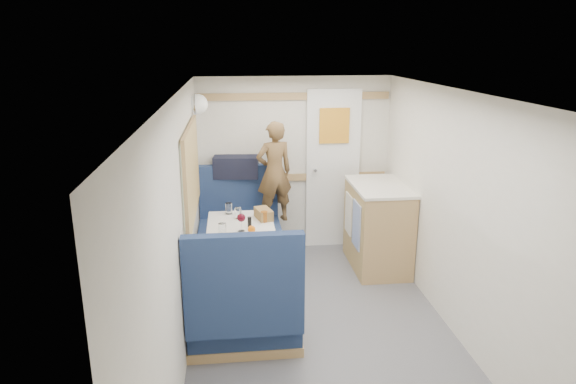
{
  "coord_description": "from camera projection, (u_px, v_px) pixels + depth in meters",
  "views": [
    {
      "loc": [
        -0.71,
        -3.49,
        2.35
      ],
      "look_at": [
        -0.22,
        0.9,
        1.06
      ],
      "focal_mm": 32.0,
      "sensor_mm": 36.0,
      "label": 1
    }
  ],
  "objects": [
    {
      "name": "galley_counter",
      "position": [
        377.0,
        226.0,
        5.49
      ],
      "size": [
        0.57,
        0.92,
        0.92
      ],
      "color": "#A28549",
      "rests_on": "floor"
    },
    {
      "name": "side_window",
      "position": [
        191.0,
        172.0,
        4.55
      ],
      "size": [
        0.04,
        1.3,
        0.72
      ],
      "primitive_type": "cube",
      "color": "gray",
      "rests_on": "wall_left"
    },
    {
      "name": "bread_loaf",
      "position": [
        264.0,
        214.0,
        4.93
      ],
      "size": [
        0.18,
        0.26,
        0.1
      ],
      "primitive_type": "cube",
      "rotation": [
        0.0,
        0.0,
        0.25
      ],
      "color": "brown",
      "rests_on": "dinette_table"
    },
    {
      "name": "orange_fruit",
      "position": [
        252.0,
        229.0,
        4.51
      ],
      "size": [
        0.07,
        0.07,
        0.07
      ],
      "primitive_type": "sphere",
      "color": "orange",
      "rests_on": "tray"
    },
    {
      "name": "floor",
      "position": [
        328.0,
        352.0,
        4.06
      ],
      "size": [
        4.5,
        4.5,
        0.0
      ],
      "primitive_type": "plane",
      "color": "#515156",
      "rests_on": "ground"
    },
    {
      "name": "tray",
      "position": [
        261.0,
        237.0,
        4.45
      ],
      "size": [
        0.32,
        0.37,
        0.02
      ],
      "primitive_type": "cube",
      "rotation": [
        0.0,
        0.0,
        0.26
      ],
      "color": "white",
      "rests_on": "dinette_table"
    },
    {
      "name": "dinette_table",
      "position": [
        241.0,
        242.0,
        4.79
      ],
      "size": [
        0.62,
        0.92,
        0.72
      ],
      "color": "white",
      "rests_on": "floor"
    },
    {
      "name": "tumbler_left",
      "position": [
        222.0,
        230.0,
        4.5
      ],
      "size": [
        0.07,
        0.07,
        0.11
      ],
      "primitive_type": "cylinder",
      "color": "silver",
      "rests_on": "dinette_table"
    },
    {
      "name": "wall_left",
      "position": [
        180.0,
        240.0,
        3.66
      ],
      "size": [
        0.02,
        4.5,
        2.0
      ],
      "primitive_type": "cube",
      "color": "silver",
      "rests_on": "floor"
    },
    {
      "name": "bench_near",
      "position": [
        244.0,
        314.0,
        4.04
      ],
      "size": [
        0.9,
        0.59,
        1.05
      ],
      "color": "#162748",
      "rests_on": "floor"
    },
    {
      "name": "rear_door",
      "position": [
        333.0,
        166.0,
        5.95
      ],
      "size": [
        0.62,
        0.12,
        1.86
      ],
      "color": "white",
      "rests_on": "wall_back"
    },
    {
      "name": "wine_glass",
      "position": [
        241.0,
        218.0,
        4.58
      ],
      "size": [
        0.08,
        0.08,
        0.17
      ],
      "color": "white",
      "rests_on": "dinette_table"
    },
    {
      "name": "bench_far",
      "position": [
        240.0,
        235.0,
        5.69
      ],
      "size": [
        0.9,
        0.59,
        1.05
      ],
      "color": "#162748",
      "rests_on": "floor"
    },
    {
      "name": "tumbler_mid",
      "position": [
        229.0,
        208.0,
        5.07
      ],
      "size": [
        0.07,
        0.07,
        0.11
      ],
      "primitive_type": "cylinder",
      "color": "white",
      "rests_on": "dinette_table"
    },
    {
      "name": "cheese_block",
      "position": [
        256.0,
        237.0,
        4.39
      ],
      "size": [
        0.1,
        0.06,
        0.03
      ],
      "primitive_type": "cube",
      "rotation": [
        0.0,
        0.0,
        -0.08
      ],
      "color": "#DBC07E",
      "rests_on": "tray"
    },
    {
      "name": "pepper_grinder",
      "position": [
        250.0,
        222.0,
        4.71
      ],
      "size": [
        0.04,
        0.04,
        0.1
      ],
      "primitive_type": "cylinder",
      "color": "black",
      "rests_on": "dinette_table"
    },
    {
      "name": "wall_back",
      "position": [
        294.0,
        164.0,
        5.93
      ],
      "size": [
        2.2,
        0.02,
        2.0
      ],
      "primitive_type": "cube",
      "color": "silver",
      "rests_on": "floor"
    },
    {
      "name": "oak_trim_low",
      "position": [
        294.0,
        177.0,
        5.95
      ],
      "size": [
        2.15,
        0.02,
        0.08
      ],
      "primitive_type": "cube",
      "color": "#A28549",
      "rests_on": "wall_back"
    },
    {
      "name": "dome_light",
      "position": [
        198.0,
        104.0,
        5.22
      ],
      "size": [
        0.2,
        0.2,
        0.2
      ],
      "primitive_type": "sphere",
      "color": "white",
      "rests_on": "wall_left"
    },
    {
      "name": "beer_glass",
      "position": [
        264.0,
        217.0,
        4.84
      ],
      "size": [
        0.07,
        0.07,
        0.1
      ],
      "primitive_type": "cylinder",
      "color": "#8D4A14",
      "rests_on": "dinette_table"
    },
    {
      "name": "ledge",
      "position": [
        238.0,
        179.0,
        5.77
      ],
      "size": [
        0.9,
        0.14,
        0.04
      ],
      "primitive_type": "cube",
      "color": "#A28549",
      "rests_on": "bench_far"
    },
    {
      "name": "tumbler_right",
      "position": [
        238.0,
        213.0,
        4.94
      ],
      "size": [
        0.07,
        0.07,
        0.11
      ],
      "primitive_type": "cylinder",
      "color": "white",
      "rests_on": "dinette_table"
    },
    {
      "name": "person",
      "position": [
        274.0,
        172.0,
        5.55
      ],
      "size": [
        0.46,
        0.37,
        1.11
      ],
      "primitive_type": "imported",
      "rotation": [
        0.0,
        0.0,
        3.42
      ],
      "color": "brown",
      "rests_on": "bench_far"
    },
    {
      "name": "wall_right",
      "position": [
        473.0,
        228.0,
        3.9
      ],
      "size": [
        0.02,
        4.5,
        2.0
      ],
      "primitive_type": "cube",
      "color": "silver",
      "rests_on": "floor"
    },
    {
      "name": "oak_trim_high",
      "position": [
        295.0,
        96.0,
        5.69
      ],
      "size": [
        2.15,
        0.02,
        0.08
      ],
      "primitive_type": "cube",
      "color": "#A28549",
      "rests_on": "wall_back"
    },
    {
      "name": "ceiling",
      "position": [
        335.0,
        96.0,
        3.5
      ],
      "size": [
        4.5,
        4.5,
        0.0
      ],
      "primitive_type": "plane",
      "rotation": [
        3.14,
        0.0,
        0.0
      ],
      "color": "silver",
      "rests_on": "wall_back"
    },
    {
      "name": "duffel_bag",
      "position": [
        236.0,
        167.0,
        5.73
      ],
      "size": [
        0.52,
        0.28,
        0.24
      ],
      "primitive_type": "cube",
      "rotation": [
        0.0,
        0.0,
        -0.09
      ],
      "color": "black",
      "rests_on": "ledge"
    }
  ]
}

